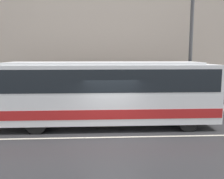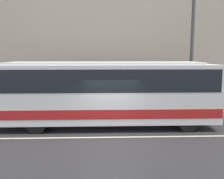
{
  "view_description": "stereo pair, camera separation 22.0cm",
  "coord_description": "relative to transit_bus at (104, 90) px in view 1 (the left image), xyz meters",
  "views": [
    {
      "loc": [
        -0.57,
        -10.66,
        3.63
      ],
      "look_at": [
        0.1,
        1.8,
        1.89
      ],
      "focal_mm": 40.0,
      "sensor_mm": 36.0,
      "label": 1
    },
    {
      "loc": [
        -0.35,
        -10.67,
        3.63
      ],
      "look_at": [
        0.1,
        1.8,
        1.89
      ],
      "focal_mm": 40.0,
      "sensor_mm": 36.0,
      "label": 2
    }
  ],
  "objects": [
    {
      "name": "ground_plane",
      "position": [
        0.28,
        -1.8,
        -1.85
      ],
      "size": [
        60.0,
        60.0,
        0.0
      ],
      "primitive_type": "plane",
      "color": "#2D2D30"
    },
    {
      "name": "sidewalk",
      "position": [
        0.28,
        3.31,
        -1.76
      ],
      "size": [
        60.0,
        2.21,
        0.17
      ],
      "color": "gray",
      "rests_on": "ground_plane"
    },
    {
      "name": "lane_stripe",
      "position": [
        0.28,
        -1.8,
        -1.84
      ],
      "size": [
        54.0,
        0.14,
        0.01
      ],
      "color": "beige",
      "rests_on": "ground_plane"
    },
    {
      "name": "utility_pole_near",
      "position": [
        5.32,
        2.62,
        1.67
      ],
      "size": [
        0.22,
        0.22,
        6.69
      ],
      "color": "#4C4C4F",
      "rests_on": "sidewalk"
    },
    {
      "name": "transit_bus",
      "position": [
        0.0,
        0.0,
        0.0
      ],
      "size": [
        11.16,
        2.54,
        3.28
      ],
      "color": "white",
      "rests_on": "ground_plane"
    },
    {
      "name": "building_facade",
      "position": [
        0.28,
        4.55,
        3.34
      ],
      "size": [
        60.0,
        0.35,
        10.77
      ],
      "color": "#B7A899",
      "rests_on": "ground_plane"
    }
  ]
}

